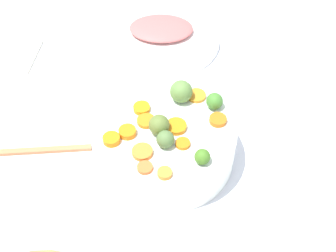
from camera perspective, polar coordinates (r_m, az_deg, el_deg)
tabletop at (r=0.98m, az=-2.38°, el=-3.21°), size 2.40×2.40×0.02m
serving_bowl_carrots at (r=0.93m, az=0.00°, el=-2.12°), size 0.26×0.26×0.08m
carrot_slice_0 at (r=0.88m, az=-6.66°, el=-1.56°), size 0.04×0.04×0.01m
carrot_slice_1 at (r=0.90m, az=-2.53°, el=0.49°), size 0.05×0.05×0.01m
carrot_slice_2 at (r=0.86m, az=-3.04°, el=-3.06°), size 0.04×0.04×0.01m
carrot_slice_3 at (r=0.89m, az=-4.79°, el=-0.70°), size 0.04×0.04×0.01m
carrot_slice_4 at (r=0.87m, az=1.75°, el=-2.07°), size 0.03×0.03×0.01m
carrot_slice_5 at (r=0.95m, az=3.37°, el=3.58°), size 0.05×0.05×0.01m
carrot_slice_6 at (r=0.84m, az=-2.72°, el=-4.90°), size 0.03×0.03×0.01m
carrot_slice_7 at (r=0.92m, az=-3.11°, el=2.11°), size 0.04×0.04×0.01m
carrot_slice_8 at (r=0.89m, az=0.96°, el=-0.05°), size 0.05×0.05×0.01m
carrot_slice_9 at (r=0.91m, az=5.88°, el=0.72°), size 0.04×0.04×0.01m
carrot_slice_10 at (r=0.83m, az=-0.39°, el=-5.55°), size 0.04×0.04×0.01m
brussels_sprout_0 at (r=0.84m, az=4.05°, el=-3.62°), size 0.03×0.03×0.03m
brussels_sprout_1 at (r=0.92m, az=5.49°, el=2.93°), size 0.03×0.03×0.03m
brussels_sprout_2 at (r=0.86m, az=-0.31°, el=-1.57°), size 0.03×0.03×0.03m
brussels_sprout_3 at (r=0.88m, az=-1.05°, el=0.12°), size 0.04×0.04×0.04m
brussels_sprout_4 at (r=0.93m, az=1.56°, el=4.08°), size 0.04×0.04×0.04m
ham_plate at (r=1.20m, az=-0.46°, el=10.07°), size 0.27×0.27×0.01m
ham_slice_main at (r=1.21m, az=-0.80°, el=11.39°), size 0.17×0.14×0.02m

